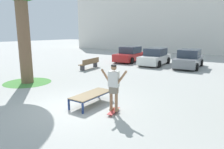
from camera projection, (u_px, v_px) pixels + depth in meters
The scene contains 10 objects.
ground_plane at pixel (74, 108), 8.05m from camera, with size 120.00×120.00×0.00m, color #A8A8A3.
building_facade at pixel (202, 13), 28.56m from camera, with size 42.55×4.00×10.99m, color silver.
skate_box at pixel (91, 95), 8.36m from camera, with size 0.77×1.90×0.46m.
skateboard at pixel (114, 111), 7.54m from camera, with size 0.36×0.82×0.09m.
skater at pixel (114, 85), 7.34m from camera, with size 0.99×0.34×1.69m.
grass_patch_near_left at pixel (28, 82), 12.17m from camera, with size 2.69×2.69×0.01m, color #47893D.
car_red at pixel (130, 55), 20.85m from camera, with size 2.09×4.29×1.50m.
car_white at pixel (155, 57), 18.74m from camera, with size 2.05×4.26×1.50m.
car_grey at pixel (189, 59), 17.25m from camera, with size 2.11×4.29×1.50m.
park_bench at pixel (90, 63), 16.75m from camera, with size 0.74×2.44×0.83m.
Camera 1 is at (5.46, -5.53, 2.89)m, focal length 33.24 mm.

